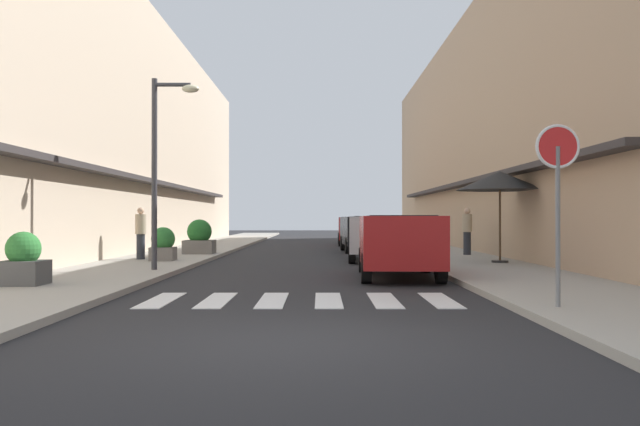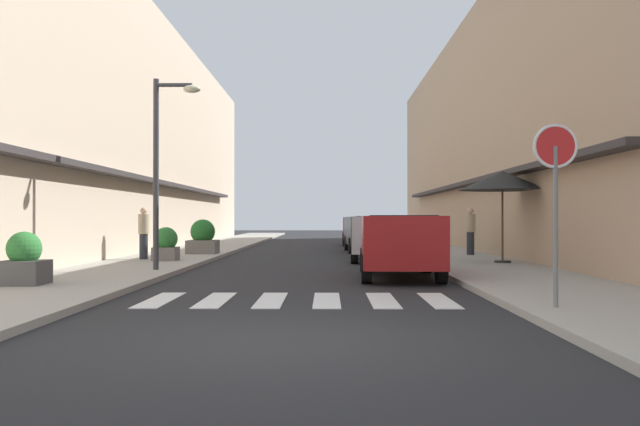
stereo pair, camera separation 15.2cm
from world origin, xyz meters
The scene contains 18 objects.
ground_plane centered at (0.00, 18.64, 0.00)m, with size 102.54×102.54×0.00m, color #232326.
sidewalk_left centered at (-4.80, 18.64, 0.06)m, with size 3.14×65.25×0.12m, color #9E998E.
sidewalk_right centered at (4.80, 18.64, 0.06)m, with size 3.14×65.25×0.12m, color #9E998E.
building_row_left centered at (-8.87, 19.97, 4.96)m, with size 5.50×43.95×9.92m.
building_row_right centered at (8.87, 19.97, 4.99)m, with size 5.50×43.95×9.99m.
crosswalk centered at (0.00, 3.87, 0.01)m, with size 5.20×2.20×0.01m.
parked_car_near centered at (2.18, 8.24, 0.92)m, with size 1.95×4.52×1.47m.
parked_car_mid centered at (2.18, 14.46, 0.92)m, with size 1.97×4.32×1.47m.
parked_car_far centered at (2.18, 20.27, 0.92)m, with size 1.94×4.22×1.47m.
parked_car_distant centered at (2.18, 27.25, 0.92)m, with size 1.87×4.13×1.47m.
round_street_sign centered at (3.78, 2.15, 2.15)m, with size 0.65×0.07×2.65m.
street_lamp centered at (-3.60, 9.18, 3.08)m, with size 1.19×0.28×4.77m.
cafe_umbrella centered at (5.55, 11.92, 2.48)m, with size 2.52×2.52×2.64m.
planter_corner centered at (-5.39, 5.37, 0.58)m, with size 0.80×0.80×1.03m.
planter_midblock centered at (-4.42, 12.79, 0.61)m, with size 0.72×0.72×1.01m.
planter_far centered at (-4.04, 16.81, 0.67)m, with size 1.07×1.07×1.24m.
pedestrian_walking_near centered at (-5.27, 13.44, 0.97)m, with size 0.34×0.34×1.62m.
pedestrian_walking_far centered at (5.49, 15.99, 0.98)m, with size 0.34×0.34×1.65m.
Camera 1 is at (0.33, -7.62, 1.40)m, focal length 37.90 mm.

